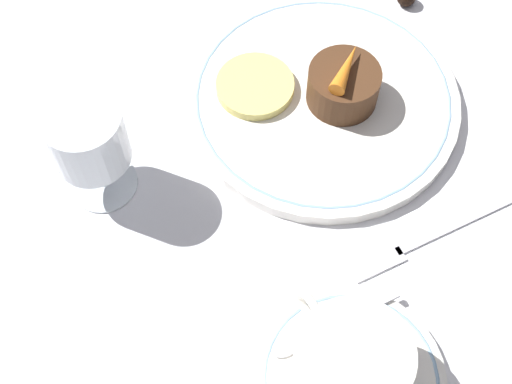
% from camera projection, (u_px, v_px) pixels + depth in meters
% --- Properties ---
extents(ground_plane, '(3.00, 3.00, 0.00)m').
position_uv_depth(ground_plane, '(281.00, 144.00, 0.68)').
color(ground_plane, white).
extents(dinner_plate, '(0.27, 0.27, 0.01)m').
position_uv_depth(dinner_plate, '(323.00, 100.00, 0.70)').
color(dinner_plate, white).
rests_on(dinner_plate, ground_plane).
extents(saucer, '(0.15, 0.15, 0.01)m').
position_uv_depth(saucer, '(351.00, 379.00, 0.57)').
color(saucer, white).
rests_on(saucer, ground_plane).
extents(coffee_cup, '(0.11, 0.09, 0.06)m').
position_uv_depth(coffee_cup, '(351.00, 364.00, 0.53)').
color(coffee_cup, white).
rests_on(coffee_cup, saucer).
extents(spoon, '(0.03, 0.12, 0.00)m').
position_uv_depth(spoon, '(322.00, 330.00, 0.58)').
color(spoon, silver).
rests_on(spoon, saucer).
extents(wine_glass, '(0.07, 0.07, 0.11)m').
position_uv_depth(wine_glass, '(89.00, 142.00, 0.60)').
color(wine_glass, silver).
rests_on(wine_glass, ground_plane).
extents(fork, '(0.04, 0.19, 0.01)m').
position_uv_depth(fork, '(420.00, 241.00, 0.63)').
color(fork, silver).
rests_on(fork, ground_plane).
extents(dessert_cake, '(0.07, 0.07, 0.04)m').
position_uv_depth(dessert_cake, '(343.00, 86.00, 0.67)').
color(dessert_cake, '#4C2D19').
rests_on(dessert_cake, dinner_plate).
extents(carrot_garnish, '(0.04, 0.06, 0.02)m').
position_uv_depth(carrot_garnish, '(346.00, 68.00, 0.65)').
color(carrot_garnish, orange).
rests_on(carrot_garnish, dessert_cake).
extents(pineapple_slice, '(0.08, 0.08, 0.01)m').
position_uv_depth(pineapple_slice, '(255.00, 86.00, 0.69)').
color(pineapple_slice, '#EFE075').
rests_on(pineapple_slice, dinner_plate).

